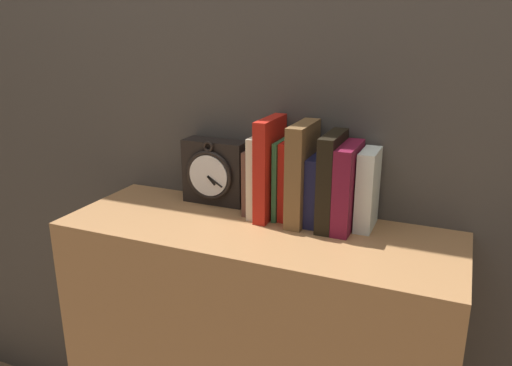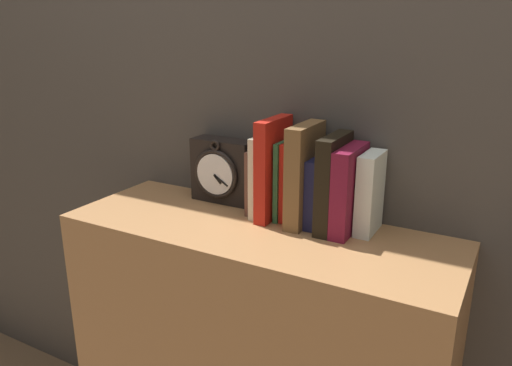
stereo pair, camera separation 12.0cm
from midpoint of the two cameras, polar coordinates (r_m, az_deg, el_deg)
The scene contains 12 objects.
wall_back at distance 1.33m, azimuth 7.06°, elevation 14.43°, with size 6.00×0.05×2.60m.
clock at distance 1.39m, azimuth -1.42°, elevation 1.36°, with size 0.18×0.08×0.18m.
book_slot0_brown at distance 1.32m, azimuth 2.88°, elevation 0.30°, with size 0.02×0.11×0.17m.
book_slot1_cream at distance 1.30m, azimuth 3.69°, elevation 0.88°, with size 0.03×0.13×0.21m.
book_slot2_red at distance 1.27m, azimuth 4.84°, elevation 1.58°, with size 0.03×0.15×0.26m.
book_slot3_green at distance 1.28m, azimuth 6.08°, elevation 0.42°, with size 0.01×0.12×0.20m.
book_slot4_red at distance 1.28m, azimuth 6.98°, elevation 0.30°, with size 0.03×0.12×0.20m.
book_slot5_brown at distance 1.24m, azimuth 8.34°, elevation 0.89°, with size 0.04×0.16×0.25m.
book_slot6_navy at distance 1.25m, azimuth 10.08°, elevation -0.95°, with size 0.03×0.13×0.17m.
book_slot7_black at distance 1.22m, azimuth 11.62°, elevation -0.04°, with size 0.04×0.16×0.23m.
book_slot8_maroon at distance 1.21m, azimuth 13.39°, elevation -0.85°, with size 0.04×0.16×0.21m.
book_slot9_white at distance 1.22m, azimuth 15.65°, elevation -1.19°, with size 0.04×0.11×0.20m.
Camera 2 is at (0.55, -1.00, 1.37)m, focal length 35.00 mm.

